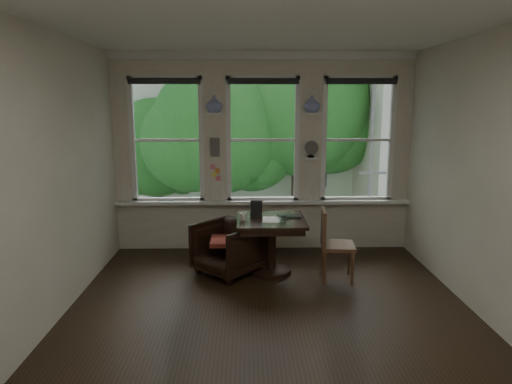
{
  "coord_description": "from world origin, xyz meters",
  "views": [
    {
      "loc": [
        -0.25,
        -4.71,
        2.27
      ],
      "look_at": [
        -0.13,
        0.9,
        1.16
      ],
      "focal_mm": 32.0,
      "sensor_mm": 36.0,
      "label": 1
    }
  ],
  "objects_px": {
    "mug": "(243,216)",
    "table": "(271,246)",
    "armchair_left": "(228,248)",
    "side_chair_right": "(338,245)",
    "laptop": "(289,217)"
  },
  "relations": [
    {
      "from": "mug",
      "to": "table",
      "type": "bearing_deg",
      "value": 9.49
    },
    {
      "from": "armchair_left",
      "to": "side_chair_right",
      "type": "height_order",
      "value": "side_chair_right"
    },
    {
      "from": "table",
      "to": "laptop",
      "type": "relative_size",
      "value": 2.83
    },
    {
      "from": "table",
      "to": "side_chair_right",
      "type": "relative_size",
      "value": 0.98
    },
    {
      "from": "table",
      "to": "armchair_left",
      "type": "distance_m",
      "value": 0.58
    },
    {
      "from": "table",
      "to": "laptop",
      "type": "xyz_separation_m",
      "value": [
        0.25,
        0.03,
        0.39
      ]
    },
    {
      "from": "table",
      "to": "armchair_left",
      "type": "height_order",
      "value": "table"
    },
    {
      "from": "armchair_left",
      "to": "side_chair_right",
      "type": "distance_m",
      "value": 1.45
    },
    {
      "from": "side_chair_right",
      "to": "mug",
      "type": "bearing_deg",
      "value": 86.29
    },
    {
      "from": "mug",
      "to": "armchair_left",
      "type": "bearing_deg",
      "value": 163.49
    },
    {
      "from": "armchair_left",
      "to": "mug",
      "type": "height_order",
      "value": "mug"
    },
    {
      "from": "table",
      "to": "mug",
      "type": "height_order",
      "value": "mug"
    },
    {
      "from": "laptop",
      "to": "mug",
      "type": "distance_m",
      "value": 0.63
    },
    {
      "from": "side_chair_right",
      "to": "armchair_left",
      "type": "bearing_deg",
      "value": 85.17
    },
    {
      "from": "side_chair_right",
      "to": "mug",
      "type": "xyz_separation_m",
      "value": [
        -1.22,
        0.19,
        0.34
      ]
    }
  ]
}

